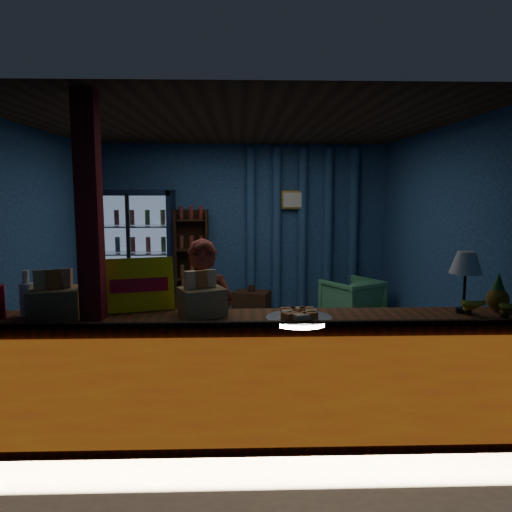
{
  "coord_description": "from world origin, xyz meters",
  "views": [
    {
      "loc": [
        0.04,
        -5.54,
        1.89
      ],
      "look_at": [
        0.21,
        -0.2,
        1.19
      ],
      "focal_mm": 35.0,
      "sensor_mm": 36.0,
      "label": 1
    }
  ],
  "objects_px": {
    "pastry_tray": "(299,317)",
    "shopkeeper": "(204,326)",
    "table_lamp": "(466,265)",
    "green_chair": "(352,301)"
  },
  "relations": [
    {
      "from": "pastry_tray",
      "to": "table_lamp",
      "type": "distance_m",
      "value": 1.36
    },
    {
      "from": "pastry_tray",
      "to": "shopkeeper",
      "type": "bearing_deg",
      "value": 139.74
    },
    {
      "from": "shopkeeper",
      "to": "pastry_tray",
      "type": "xyz_separation_m",
      "value": [
        0.74,
        -0.63,
        0.23
      ]
    },
    {
      "from": "green_chair",
      "to": "pastry_tray",
      "type": "xyz_separation_m",
      "value": [
        -1.17,
        -3.41,
        0.65
      ]
    },
    {
      "from": "shopkeeper",
      "to": "table_lamp",
      "type": "bearing_deg",
      "value": -1.62
    },
    {
      "from": "green_chair",
      "to": "table_lamp",
      "type": "xyz_separation_m",
      "value": [
        0.13,
        -3.22,
        1.0
      ]
    },
    {
      "from": "shopkeeper",
      "to": "green_chair",
      "type": "bearing_deg",
      "value": 66.01
    },
    {
      "from": "shopkeeper",
      "to": "pastry_tray",
      "type": "height_order",
      "value": "shopkeeper"
    },
    {
      "from": "green_chair",
      "to": "table_lamp",
      "type": "bearing_deg",
      "value": 60.81
    },
    {
      "from": "table_lamp",
      "to": "pastry_tray",
      "type": "bearing_deg",
      "value": -171.6
    }
  ]
}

